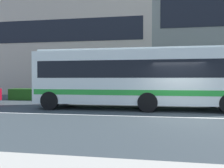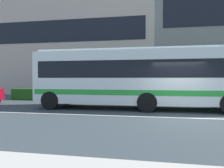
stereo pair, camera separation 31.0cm
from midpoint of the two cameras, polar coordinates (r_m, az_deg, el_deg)
ground_plane at (r=9.23m, az=20.60°, el=-9.11°), size 160.00×160.00×0.00m
lane_centre_line at (r=9.23m, az=20.60°, el=-9.08°), size 60.00×0.16×0.01m
hedge_row_far at (r=15.02m, az=14.17°, el=-3.32°), size 23.54×1.10×0.89m
apartment_block_left at (r=26.91m, az=-11.38°, el=10.13°), size 21.02×10.50×11.55m
transit_bus at (r=11.27m, az=7.34°, el=2.15°), size 11.12×2.59×3.31m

